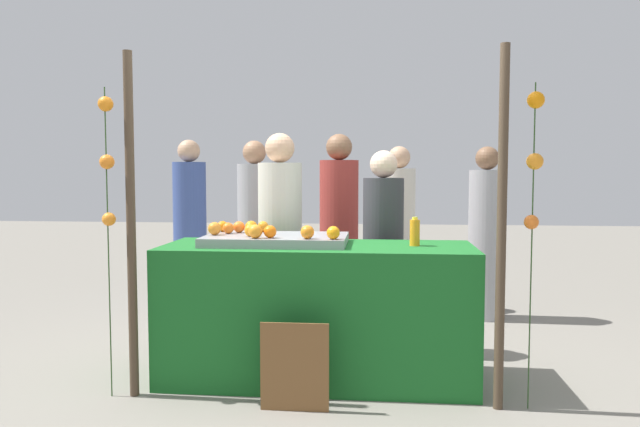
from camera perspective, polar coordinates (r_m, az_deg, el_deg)
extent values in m
plane|color=gray|center=(4.27, -0.20, -15.09)|extent=(24.00, 24.00, 0.00)
cube|color=#196023|center=(4.15, -0.20, -9.17)|extent=(2.06, 0.75, 0.91)
cube|color=gray|center=(4.14, -4.08, -2.44)|extent=(0.95, 0.57, 0.06)
sphere|color=orange|center=(4.07, -6.49, -1.57)|extent=(0.08, 0.08, 0.08)
sphere|color=orange|center=(4.26, -8.54, -1.35)|extent=(0.08, 0.08, 0.08)
sphere|color=orange|center=(3.96, -4.67, -1.70)|extent=(0.08, 0.08, 0.08)
sphere|color=orange|center=(4.19, -9.78, -1.38)|extent=(0.09, 0.09, 0.09)
sphere|color=orange|center=(4.35, -5.32, -1.21)|extent=(0.08, 0.08, 0.08)
sphere|color=orange|center=(4.32, -7.55, -1.25)|extent=(0.08, 0.08, 0.08)
sphere|color=orange|center=(4.41, -9.06, -1.19)|extent=(0.08, 0.08, 0.08)
sphere|color=orange|center=(3.89, -1.18, -1.74)|extent=(0.09, 0.09, 0.09)
sphere|color=orange|center=(3.87, 1.24, -1.80)|extent=(0.08, 0.08, 0.08)
sphere|color=orange|center=(3.95, -6.04, -1.66)|extent=(0.09, 0.09, 0.09)
sphere|color=orange|center=(4.28, -6.42, -1.25)|extent=(0.09, 0.09, 0.09)
cylinder|color=orange|center=(4.07, 8.81, -1.78)|extent=(0.07, 0.07, 0.17)
cylinder|color=yellow|center=(4.06, 8.82, -0.45)|extent=(0.04, 0.04, 0.02)
cube|color=brown|center=(3.67, -2.39, -14.18)|extent=(0.40, 0.01, 0.53)
cube|color=black|center=(3.68, -2.36, -14.12)|extent=(0.38, 0.02, 0.51)
cylinder|color=beige|center=(4.78, -3.71, -4.05)|extent=(0.34, 0.34, 1.46)
sphere|color=tan|center=(4.74, -3.76, 6.11)|extent=(0.23, 0.23, 0.23)
cylinder|color=#333338|center=(4.75, 5.88, -4.81)|extent=(0.31, 0.31, 1.34)
sphere|color=beige|center=(4.70, 5.94, 4.59)|extent=(0.21, 0.21, 0.21)
cylinder|color=#99999E|center=(5.98, 15.16, -2.81)|extent=(0.33, 0.33, 1.40)
sphere|color=brown|center=(5.94, 15.30, 4.99)|extent=(0.22, 0.22, 0.22)
cylinder|color=#99999E|center=(6.06, -6.06, -2.33)|extent=(0.34, 0.34, 1.46)
sphere|color=#A87A59|center=(6.03, -6.12, 5.68)|extent=(0.23, 0.23, 0.23)
cylinder|color=beige|center=(6.25, 7.32, -2.34)|extent=(0.33, 0.33, 1.42)
sphere|color=tan|center=(6.21, 7.39, 5.21)|extent=(0.22, 0.22, 0.22)
cylinder|color=#384C8C|center=(6.57, -12.00, -1.79)|extent=(0.34, 0.34, 1.49)
sphere|color=tan|center=(6.54, -12.11, 5.72)|extent=(0.23, 0.23, 0.23)
cylinder|color=maroon|center=(5.48, 1.77, -2.83)|extent=(0.35, 0.35, 1.49)
sphere|color=brown|center=(5.45, 1.79, 6.20)|extent=(0.23, 0.23, 0.23)
cylinder|color=#473828|center=(3.92, -17.17, -1.13)|extent=(0.06, 0.06, 2.12)
cylinder|color=#473828|center=(3.69, 16.53, -1.43)|extent=(0.06, 0.06, 2.12)
cylinder|color=#2D4C23|center=(3.96, -19.10, -2.72)|extent=(0.01, 0.01, 1.90)
sphere|color=orange|center=(3.96, -19.32, 9.60)|extent=(0.09, 0.09, 0.09)
sphere|color=orange|center=(3.93, -19.21, 4.56)|extent=(0.09, 0.09, 0.09)
sphere|color=orange|center=(3.94, -19.04, -0.51)|extent=(0.08, 0.08, 0.08)
cylinder|color=#2D4C23|center=(3.75, 19.09, -3.09)|extent=(0.01, 0.01, 1.90)
sphere|color=orange|center=(3.75, 19.45, 9.92)|extent=(0.10, 0.10, 0.10)
sphere|color=orange|center=(3.73, 19.36, 4.60)|extent=(0.10, 0.10, 0.10)
sphere|color=orange|center=(3.73, 19.07, -0.76)|extent=(0.08, 0.08, 0.08)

